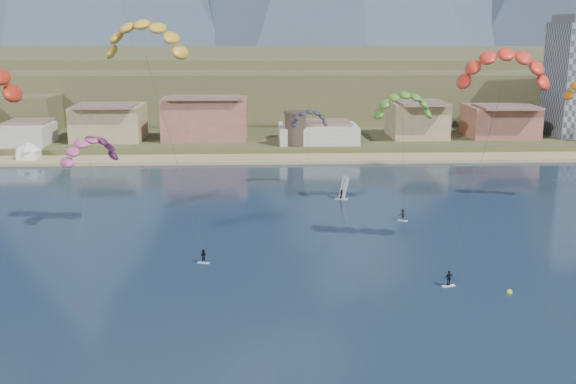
{
  "coord_description": "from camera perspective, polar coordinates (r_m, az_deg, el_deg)",
  "views": [
    {
      "loc": [
        -3.36,
        -54.77,
        31.07
      ],
      "look_at": [
        0.0,
        32.0,
        10.0
      ],
      "focal_mm": 42.86,
      "sensor_mm": 36.0,
      "label": 1
    }
  ],
  "objects": [
    {
      "name": "beach",
      "position": [
        163.74,
        -1.0,
        2.79
      ],
      "size": [
        2200.0,
        12.0,
        0.9
      ],
      "color": "tan",
      "rests_on": "ground"
    },
    {
      "name": "land",
      "position": [
        615.57,
        -1.94,
        10.74
      ],
      "size": [
        2200.0,
        900.0,
        4.0
      ],
      "color": "brown",
      "rests_on": "ground"
    },
    {
      "name": "distant_kite_dark",
      "position": [
        133.52,
        1.77,
        6.38
      ],
      "size": [
        8.09,
        6.09,
        16.99
      ],
      "color": "#262626",
      "rests_on": "ground"
    },
    {
      "name": "buoy",
      "position": [
        86.98,
        17.89,
        -7.9
      ],
      "size": [
        0.67,
        0.67,
        0.67
      ],
      "color": "yellow",
      "rests_on": "ground"
    },
    {
      "name": "kitesurfer_green",
      "position": [
        120.41,
        9.58,
        7.38
      ],
      "size": [
        10.95,
        13.01,
        21.5
      ],
      "color": "silver",
      "rests_on": "ground"
    },
    {
      "name": "kitesurfer_yellow",
      "position": [
        100.24,
        -11.78,
        12.71
      ],
      "size": [
        15.59,
        15.12,
        33.64
      ],
      "color": "silver",
      "rests_on": "ground"
    },
    {
      "name": "kitesurfer_orange",
      "position": [
        95.6,
        17.5,
        10.2
      ],
      "size": [
        16.6,
        16.36,
        30.63
      ],
      "color": "silver",
      "rests_on": "ground"
    },
    {
      "name": "distant_kite_pink",
      "position": [
        110.03,
        -16.13,
        3.72
      ],
      "size": [
        9.6,
        9.64,
        16.57
      ],
      "color": "#262626",
      "rests_on": "ground"
    },
    {
      "name": "foothills",
      "position": [
        289.23,
        2.94,
        9.26
      ],
      "size": [
        940.0,
        210.0,
        18.0
      ],
      "color": "brown",
      "rests_on": "ground"
    },
    {
      "name": "windsurfer",
      "position": [
        126.31,
        4.53,
        -0.01
      ],
      "size": [
        2.5,
        2.75,
        4.25
      ],
      "color": "silver",
      "rests_on": "ground"
    },
    {
      "name": "watchtower",
      "position": [
        170.78,
        0.61,
        5.32
      ],
      "size": [
        5.82,
        5.82,
        8.6
      ],
      "color": "#47382D",
      "rests_on": "ground"
    },
    {
      "name": "town",
      "position": [
        182.0,
        -13.89,
        5.96
      ],
      "size": [
        400.0,
        24.0,
        12.0
      ],
      "color": "beige",
      "rests_on": "ground"
    }
  ]
}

